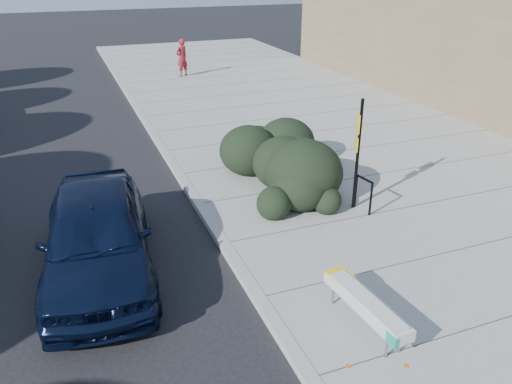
{
  "coord_description": "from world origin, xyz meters",
  "views": [
    {
      "loc": [
        -2.67,
        -6.66,
        5.56
      ],
      "look_at": [
        0.88,
        2.43,
        1.0
      ],
      "focal_mm": 35.0,
      "sensor_mm": 36.0,
      "label": 1
    }
  ],
  "objects_px": {
    "bench": "(366,304)",
    "pedestrian": "(182,58)",
    "bike_rack": "(364,191)",
    "sign_post": "(358,148)",
    "sedan_navy": "(97,235)"
  },
  "relations": [
    {
      "from": "pedestrian",
      "to": "bench",
      "type": "bearing_deg",
      "value": 55.47
    },
    {
      "from": "pedestrian",
      "to": "sign_post",
      "type": "bearing_deg",
      "value": 61.63
    },
    {
      "from": "bench",
      "to": "bike_rack",
      "type": "bearing_deg",
      "value": 53.82
    },
    {
      "from": "bike_rack",
      "to": "sign_post",
      "type": "height_order",
      "value": "sign_post"
    },
    {
      "from": "sign_post",
      "to": "bench",
      "type": "bearing_deg",
      "value": -97.33
    },
    {
      "from": "bench",
      "to": "pedestrian",
      "type": "bearing_deg",
      "value": 80.29
    },
    {
      "from": "bench",
      "to": "sign_post",
      "type": "xyz_separation_m",
      "value": [
        2.1,
        3.8,
        1.06
      ]
    },
    {
      "from": "sedan_navy",
      "to": "pedestrian",
      "type": "height_order",
      "value": "pedestrian"
    },
    {
      "from": "sign_post",
      "to": "sedan_navy",
      "type": "height_order",
      "value": "sign_post"
    },
    {
      "from": "sign_post",
      "to": "pedestrian",
      "type": "bearing_deg",
      "value": 112.36
    },
    {
      "from": "bike_rack",
      "to": "sedan_navy",
      "type": "bearing_deg",
      "value": 172.62
    },
    {
      "from": "bike_rack",
      "to": "sign_post",
      "type": "distance_m",
      "value": 1.03
    },
    {
      "from": "sign_post",
      "to": "sedan_navy",
      "type": "bearing_deg",
      "value": -154.43
    },
    {
      "from": "pedestrian",
      "to": "bike_rack",
      "type": "bearing_deg",
      "value": 62.03
    },
    {
      "from": "bike_rack",
      "to": "bench",
      "type": "bearing_deg",
      "value": -130.93
    }
  ]
}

